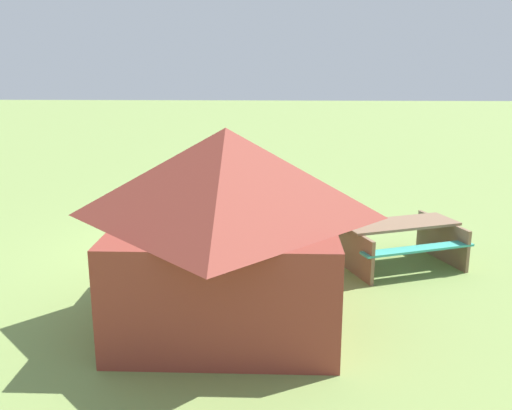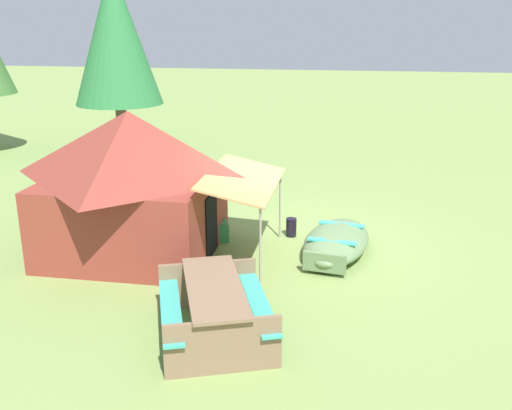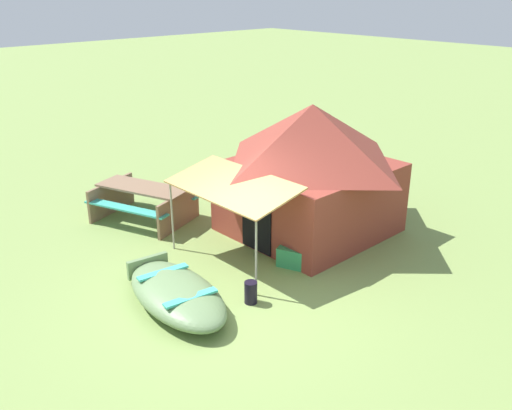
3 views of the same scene
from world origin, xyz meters
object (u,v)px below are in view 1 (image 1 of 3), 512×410
at_px(canvas_cabin_tent, 227,223).
at_px(cooler_box, 182,269).
at_px(beached_rowboat, 216,226).
at_px(picnic_table, 398,238).
at_px(fuel_can, 172,241).

height_order(canvas_cabin_tent, cooler_box, canvas_cabin_tent).
distance_m(beached_rowboat, picnic_table, 3.59).
bearing_deg(fuel_can, cooler_box, 106.47).
relative_size(canvas_cabin_tent, cooler_box, 8.51).
distance_m(picnic_table, fuel_can, 4.03).
bearing_deg(canvas_cabin_tent, picnic_table, -141.69).
xyz_separation_m(canvas_cabin_tent, picnic_table, (-2.72, -2.15, -0.86)).
distance_m(canvas_cabin_tent, fuel_can, 3.21).
bearing_deg(fuel_can, canvas_cabin_tent, 114.69).
distance_m(canvas_cabin_tent, cooler_box, 1.97).
bearing_deg(picnic_table, canvas_cabin_tent, 38.31).
relative_size(picnic_table, cooler_box, 4.78).
xyz_separation_m(picnic_table, fuel_can, (3.97, -0.57, -0.30)).
bearing_deg(canvas_cabin_tent, fuel_can, -65.31).
height_order(beached_rowboat, canvas_cabin_tent, canvas_cabin_tent).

